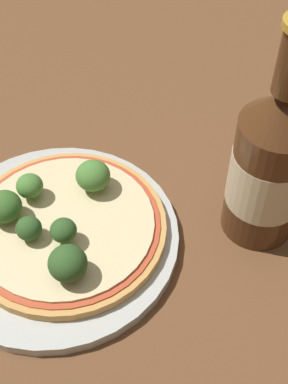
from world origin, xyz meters
name	(u,v)px	position (x,y,z in m)	size (l,w,h in m)	color
ground_plane	(46,242)	(0.00, 0.00, 0.00)	(3.00, 3.00, 0.00)	brown
plate	(57,238)	(0.01, 0.01, 0.01)	(0.24, 0.24, 0.01)	#B2B7B2
pizza	(66,226)	(0.01, 0.02, 0.02)	(0.20, 0.20, 0.01)	tan
broccoli_floret_0	(4,207)	(-0.03, -0.01, 0.04)	(0.03, 0.03, 0.03)	#7A9E5B
broccoli_floret_1	(68,263)	(0.06, -0.02, 0.04)	(0.03, 0.03, 0.03)	#7A9E5B
broccoli_floret_2	(30,186)	(-0.03, 0.02, 0.04)	(0.03, 0.03, 0.03)	#7A9E5B
broccoli_floret_3	(93,176)	(0.01, 0.07, 0.04)	(0.03, 0.03, 0.03)	#7A9E5B
broccoli_floret_4	(32,231)	(0.00, -0.02, 0.04)	(0.02, 0.02, 0.02)	#7A9E5B
broccoli_floret_5	(65,229)	(0.03, 0.00, 0.04)	(0.02, 0.02, 0.03)	#7A9E5B
beer_bottle	(271,164)	(0.15, 0.14, 0.09)	(0.07, 0.07, 0.23)	#472814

